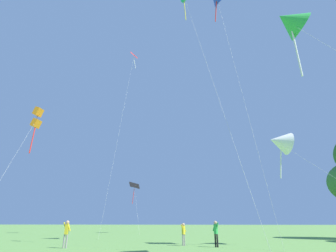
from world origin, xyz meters
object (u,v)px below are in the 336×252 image
object	(u,v)px
kite_green_small	(290,22)
person_with_spool	(66,231)
kite_red_high	(133,62)
kite_orange_box	(37,119)
kite_black_large	(134,189)
person_near_tree	(216,231)
kite_white_distant	(279,142)
person_far_back	(184,232)

from	to	relation	value
kite_green_small	person_with_spool	xyz separation A→B (m)	(-15.38, 5.36, -12.13)
kite_red_high	person_with_spool	bearing A→B (deg)	-87.65
kite_orange_box	person_with_spool	size ratio (longest dim) A/B	6.50
kite_orange_box	kite_black_large	world-z (taller)	kite_orange_box
kite_orange_box	kite_black_large	bearing A→B (deg)	82.00
kite_green_small	person_near_tree	size ratio (longest dim) A/B	8.04
kite_green_small	person_near_tree	xyz separation A→B (m)	(-4.85, 7.37, -12.15)
person_near_tree	kite_orange_box	bearing A→B (deg)	-179.56
kite_white_distant	kite_red_high	world-z (taller)	kite_red_high
kite_green_small	person_near_tree	world-z (taller)	kite_green_small
kite_green_small	kite_white_distant	bearing A→B (deg)	83.52
kite_green_small	kite_red_high	size ratio (longest dim) A/B	0.49
kite_orange_box	kite_red_high	bearing A→B (deg)	74.38
kite_orange_box	kite_red_high	distance (m)	23.13
kite_black_large	person_with_spool	size ratio (longest dim) A/B	4.63
kite_green_small	person_near_tree	distance (m)	15.01
kite_white_distant	person_near_tree	xyz separation A→B (m)	(-5.83, -1.25, -7.01)
person_far_back	person_near_tree	distance (m)	2.62
kite_white_distant	person_with_spool	size ratio (longest dim) A/B	6.67
person_with_spool	person_far_back	distance (m)	8.62
kite_white_distant	kite_red_high	xyz separation A→B (m)	(-17.08, 14.46, 18.82)
kite_green_small	kite_black_large	world-z (taller)	kite_green_small
kite_black_large	person_with_spool	distance (m)	27.08
kite_white_distant	kite_black_large	xyz separation A→B (m)	(-18.07, 23.08, -0.95)
kite_red_high	kite_white_distant	bearing A→B (deg)	-40.24
person_far_back	person_near_tree	size ratio (longest dim) A/B	0.91
kite_red_high	person_far_back	bearing A→B (deg)	-59.13
kite_green_small	person_with_spool	size ratio (longest dim) A/B	7.95
kite_green_small	kite_orange_box	bearing A→B (deg)	160.56
kite_green_small	kite_orange_box	distance (m)	21.92
person_near_tree	person_far_back	bearing A→B (deg)	158.56
person_far_back	kite_red_high	bearing A→B (deg)	120.87
kite_black_large	person_far_back	distance (m)	26.09
kite_black_large	kite_white_distant	bearing A→B (deg)	-51.94
kite_white_distant	kite_orange_box	distance (m)	21.70
person_near_tree	kite_red_high	bearing A→B (deg)	125.62
kite_green_small	person_with_spool	world-z (taller)	kite_green_small
kite_red_high	kite_black_large	world-z (taller)	kite_red_high
kite_red_high	person_near_tree	xyz separation A→B (m)	(11.26, -15.71, -25.83)
kite_white_distant	kite_orange_box	xyz separation A→B (m)	(-21.51, -1.38, 2.55)
person_far_back	kite_white_distant	bearing A→B (deg)	2.06
person_with_spool	kite_red_high	bearing A→B (deg)	92.35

